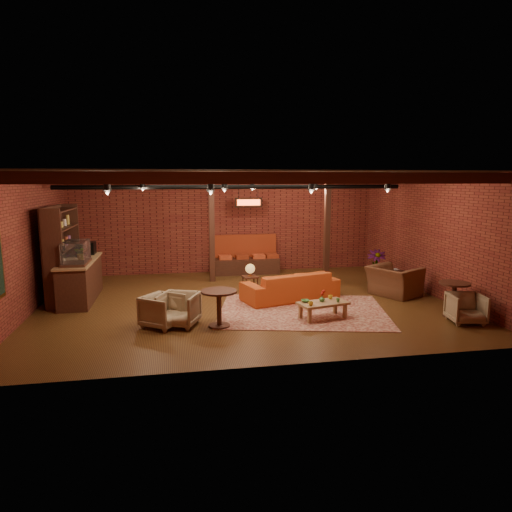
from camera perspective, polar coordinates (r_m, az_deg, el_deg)
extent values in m
plane|color=#361B0D|center=(11.53, -1.32, -5.81)|extent=(10.00, 10.00, 0.00)
cube|color=black|center=(11.12, -1.38, 10.30)|extent=(10.00, 8.00, 0.02)
cube|color=maroon|center=(15.15, -3.74, 4.01)|extent=(10.00, 0.02, 3.20)
cube|color=maroon|center=(7.34, 3.58, -1.87)|extent=(10.00, 0.02, 3.20)
cube|color=maroon|center=(11.54, -26.68, 1.30)|extent=(0.02, 8.00, 3.20)
cube|color=maroon|center=(12.97, 21.05, 2.47)|extent=(0.02, 8.00, 3.20)
cylinder|color=black|center=(12.70, -2.52, 8.62)|extent=(9.60, 0.12, 0.12)
cube|color=black|center=(13.71, -5.55, 3.41)|extent=(0.16, 0.16, 3.20)
cube|color=black|center=(13.83, 8.87, 3.40)|extent=(0.16, 0.16, 3.20)
imported|color=#337F33|center=(12.52, -20.65, 0.51)|extent=(0.35, 0.39, 0.30)
cube|color=#FF4A19|center=(14.29, -0.94, 6.72)|extent=(0.86, 0.06, 0.30)
cube|color=maroon|center=(10.84, 5.81, -6.82)|extent=(4.40, 3.72, 0.01)
imported|color=#B54519|center=(11.74, 4.31, -3.75)|extent=(2.64, 1.60, 0.72)
cube|color=#9B6848|center=(10.24, 8.37, -5.86)|extent=(1.19, 0.79, 0.05)
cube|color=#9B6848|center=(9.90, 6.70, -7.49)|extent=(0.07, 0.07, 0.32)
cube|color=#9B6848|center=(10.38, 11.05, -6.80)|extent=(0.07, 0.07, 0.32)
cube|color=#9B6848|center=(10.22, 5.59, -6.93)|extent=(0.07, 0.07, 0.32)
cube|color=#9B6848|center=(10.68, 9.86, -6.30)|extent=(0.07, 0.07, 0.32)
imported|color=gold|center=(9.91, 6.86, -5.93)|extent=(0.13, 0.13, 0.09)
imported|color=#42863D|center=(10.28, 10.22, -5.46)|extent=(0.11, 0.11, 0.08)
imported|color=gold|center=(10.52, 9.28, -5.07)|extent=(0.13, 0.13, 0.09)
imported|color=#42863D|center=(10.19, 6.18, -5.60)|extent=(0.23, 0.23, 0.05)
imported|color=#42863D|center=(10.25, 8.25, -5.38)|extent=(0.12, 0.12, 0.11)
sphere|color=#B01F12|center=(10.22, 8.27, -4.58)|extent=(0.10, 0.10, 0.10)
cube|color=black|center=(12.30, -0.73, -2.61)|extent=(0.44, 0.44, 0.04)
cylinder|color=black|center=(12.35, -0.73, -3.70)|extent=(0.03, 0.03, 0.45)
cylinder|color=#AB6F39|center=(12.29, -0.73, -2.48)|extent=(0.13, 0.13, 0.02)
cylinder|color=#AB6F39|center=(12.28, -0.74, -2.19)|extent=(0.04, 0.04, 0.19)
sphere|color=gold|center=(12.25, -0.74, -1.59)|extent=(0.26, 0.26, 0.26)
cylinder|color=black|center=(9.51, -4.66, -4.43)|extent=(0.75, 0.75, 0.04)
cylinder|color=black|center=(9.60, -4.63, -6.61)|extent=(0.10, 0.10, 0.73)
cylinder|color=black|center=(9.71, -4.60, -8.67)|extent=(0.45, 0.45, 0.04)
imported|color=#B4AD8C|center=(9.77, -11.60, -6.54)|extent=(0.99, 1.00, 0.75)
imported|color=#B4AD8C|center=(9.77, -9.63, -6.40)|extent=(0.97, 0.94, 0.78)
imported|color=brown|center=(12.63, 16.92, -2.43)|extent=(1.24, 1.42, 1.05)
cube|color=black|center=(13.61, 16.67, -1.74)|extent=(0.57, 0.57, 0.04)
cylinder|color=black|center=(13.66, 16.62, -2.78)|extent=(0.04, 0.04, 0.46)
imported|color=black|center=(13.60, 16.68, -1.61)|extent=(0.23, 0.27, 0.02)
cylinder|color=black|center=(11.09, 23.60, -3.16)|extent=(0.67, 0.67, 0.04)
cylinder|color=black|center=(11.17, 23.47, -5.05)|extent=(0.11, 0.11, 0.74)
cylinder|color=black|center=(11.27, 23.34, -6.87)|extent=(0.40, 0.40, 0.04)
imported|color=#B4AD8C|center=(10.82, 24.80, -5.80)|extent=(0.79, 0.76, 0.71)
imported|color=#4C7F4C|center=(13.78, 14.92, 2.78)|extent=(2.08, 2.08, 3.02)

